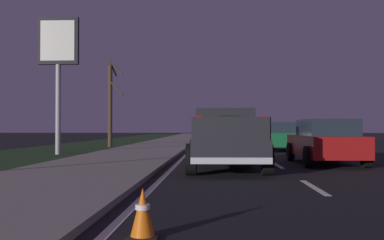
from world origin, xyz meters
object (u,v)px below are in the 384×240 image
Objects in this scene: pickup_truck at (226,137)px; gas_price_sign at (58,52)px; traffic_cone_near at (143,214)px; sedan_white at (223,136)px; sedan_green at (283,136)px; bare_tree_far at (111,104)px; sedan_black at (260,133)px; street_light_near at (1,0)px; sedan_red at (325,141)px.

gas_price_sign is at bearing 48.19° from pickup_truck.
sedan_white is at bearing -3.92° from traffic_cone_near.
sedan_green is 0.80× the size of bare_tree_far.
bare_tree_far is at bearing -4.45° from gas_price_sign.
traffic_cone_near is at bearing 171.75° from sedan_black.
sedan_white is at bearing 89.05° from sedan_green.
pickup_truck is at bearing 179.26° from sedan_white.
gas_price_sign is at bearing 10.53° from street_light_near.
pickup_truck is 8.75m from traffic_cone_near.
street_light_near reaches higher than sedan_red.
sedan_red is at bearing -179.86° from sedan_black.
pickup_truck is 9.43× the size of traffic_cone_near.
street_light_near is at bearing 159.87° from sedan_black.
sedan_red and sedan_black have the same top height.
pickup_truck is at bearing -154.67° from bare_tree_far.
gas_price_sign reaches higher than bare_tree_far.
street_light_near is 8.94m from traffic_cone_near.
bare_tree_far reaches higher than sedan_green.
pickup_truck is 10.48m from sedan_white.
bare_tree_far is (-8.26, 10.40, 1.99)m from sedan_black.
traffic_cone_near is at bearing 166.79° from sedan_green.
pickup_truck is 1.23× the size of sedan_black.
traffic_cone_near is at bearing -157.39° from gas_price_sign.
pickup_truck is 0.72× the size of street_light_near.
sedan_black is 0.70× the size of gas_price_sign.
street_light_near reaches higher than gas_price_sign.
bare_tree_far is (4.33, 10.29, 1.99)m from sedan_green.
street_light_near reaches higher than sedan_black.
street_light_near is at bearing 144.32° from sedan_green.
sedan_white is 9.45m from gas_price_sign.
sedan_white is at bearing -121.01° from bare_tree_far.
bare_tree_far is at bearing 128.47° from sedan_black.
gas_price_sign is at bearing 145.81° from sedan_black.
bare_tree_far is (7.96, -0.62, -2.00)m from gas_price_sign.
bare_tree_far reaches higher than sedan_white.
gas_price_sign is (-3.63, 10.91, 3.99)m from sedan_green.
sedan_red is 16.69m from bare_tree_far.
sedan_red is at bearing -65.43° from street_light_near.
sedan_red is 7.63× the size of traffic_cone_near.
sedan_green is (-0.05, -3.16, 0.00)m from sedan_white.
pickup_truck is at bearing 118.70° from sedan_red.
pickup_truck is 3.96m from sedan_red.
sedan_green is (8.53, 0.16, 0.00)m from sedan_red.
sedan_black is (21.13, 0.05, 0.00)m from sedan_red.
gas_price_sign is (6.80, 7.61, 3.79)m from pickup_truck.
pickup_truck reaches higher than sedan_white.
sedan_white is at bearing -64.59° from gas_price_sign.
gas_price_sign is at bearing 108.39° from sedan_green.
street_light_near is (-12.81, 9.20, 3.79)m from sedan_green.
bare_tree_far reaches higher than sedan_red.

